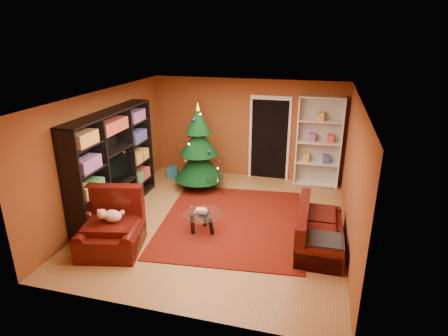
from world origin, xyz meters
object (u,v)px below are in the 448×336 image
(white_bookshelf, at_px, (319,142))
(acrylic_chair, at_px, (216,177))
(media_unit, at_px, (114,163))
(gift_box_red, at_px, (192,176))
(coffee_table, at_px, (203,222))
(armchair, at_px, (110,228))
(gift_box_green, at_px, (215,177))
(gift_box_teal, at_px, (173,172))
(dog, at_px, (113,216))
(christmas_tree, at_px, (199,148))
(rug, at_px, (232,221))
(sofa, at_px, (320,227))

(white_bookshelf, xyz_separation_m, acrylic_chair, (-2.32, -1.18, -0.72))
(media_unit, distance_m, gift_box_red, 2.53)
(media_unit, bearing_deg, gift_box_red, 64.75)
(white_bookshelf, relative_size, coffee_table, 2.97)
(media_unit, relative_size, white_bookshelf, 1.24)
(armchair, xyz_separation_m, coffee_table, (1.39, 1.04, -0.24))
(gift_box_green, bearing_deg, armchair, -103.81)
(gift_box_teal, bearing_deg, gift_box_green, -0.65)
(gift_box_red, bearing_deg, white_bookshelf, 9.51)
(coffee_table, bearing_deg, dog, -144.07)
(coffee_table, bearing_deg, media_unit, 169.27)
(gift_box_red, height_order, white_bookshelf, white_bookshelf)
(gift_box_green, relative_size, white_bookshelf, 0.10)
(christmas_tree, distance_m, dog, 3.13)
(media_unit, relative_size, armchair, 2.55)
(gift_box_red, xyz_separation_m, coffee_table, (1.11, -2.51, 0.10))
(coffee_table, bearing_deg, gift_box_green, 100.93)
(dog, relative_size, coffee_table, 0.51)
(rug, bearing_deg, gift_box_red, 128.64)
(media_unit, xyz_separation_m, white_bookshelf, (4.12, 2.64, 0.03))
(armchair, bearing_deg, acrylic_chair, 56.20)
(gift_box_green, bearing_deg, media_unit, -125.88)
(white_bookshelf, distance_m, dog, 5.28)
(rug, bearing_deg, armchair, -139.35)
(gift_box_green, relative_size, coffee_table, 0.30)
(armchair, bearing_deg, gift_box_teal, 82.11)
(armchair, xyz_separation_m, dog, (0.04, 0.06, 0.22))
(armchair, height_order, acrylic_chair, armchair)
(rug, bearing_deg, coffee_table, -129.92)
(gift_box_red, distance_m, coffee_table, 2.74)
(dog, height_order, coffee_table, dog)
(gift_box_teal, xyz_separation_m, sofa, (3.92, -2.52, 0.24))
(gift_box_green, xyz_separation_m, armchair, (-0.89, -3.63, 0.32))
(rug, height_order, coffee_table, coffee_table)
(rug, xyz_separation_m, white_bookshelf, (1.58, 2.49, 1.12))
(sofa, bearing_deg, gift_box_green, 47.16)
(gift_box_green, bearing_deg, coffee_table, -79.07)
(gift_box_teal, bearing_deg, media_unit, -99.77)
(christmas_tree, height_order, coffee_table, christmas_tree)
(sofa, height_order, acrylic_chair, acrylic_chair)
(media_unit, bearing_deg, white_bookshelf, 32.08)
(gift_box_red, relative_size, acrylic_chair, 0.26)
(rug, xyz_separation_m, armchair, (-1.85, -1.59, 0.43))
(dog, bearing_deg, gift_box_green, 63.72)
(sofa, bearing_deg, rug, 75.12)
(christmas_tree, xyz_separation_m, coffee_table, (0.77, -2.07, -0.85))
(acrylic_chair, bearing_deg, armchair, -126.28)
(rug, distance_m, white_bookshelf, 3.16)
(gift_box_green, bearing_deg, gift_box_red, -172.65)
(media_unit, relative_size, gift_box_red, 13.59)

